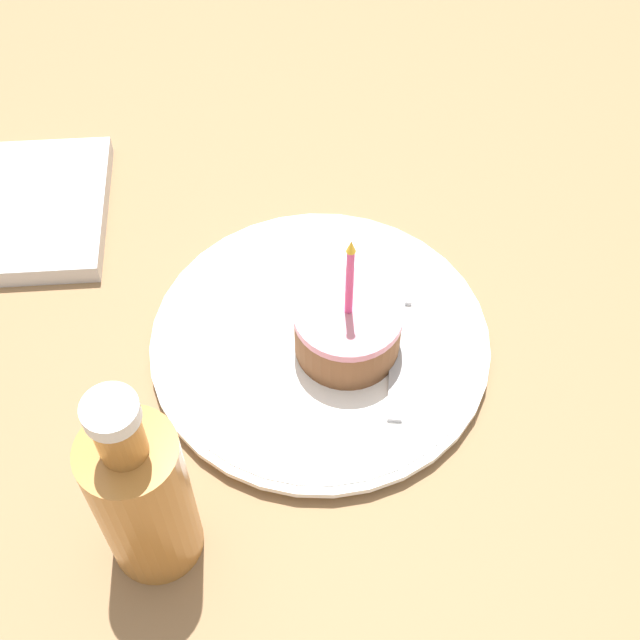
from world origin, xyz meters
name	(u,v)px	position (x,y,z in m)	size (l,w,h in m)	color
ground_plane	(325,339)	(0.00, 0.00, -0.02)	(2.40, 2.40, 0.04)	olive
plate	(320,342)	(0.01, 0.02, 0.01)	(0.29, 0.29, 0.02)	white
cake_slice	(348,329)	(-0.02, 0.03, 0.04)	(0.09, 0.09, 0.14)	brown
fork	(397,325)	(-0.06, 0.02, 0.02)	(0.04, 0.16, 0.00)	#B2B2B7
bottle	(142,496)	(0.14, 0.19, 0.08)	(0.07, 0.07, 0.20)	#B27233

